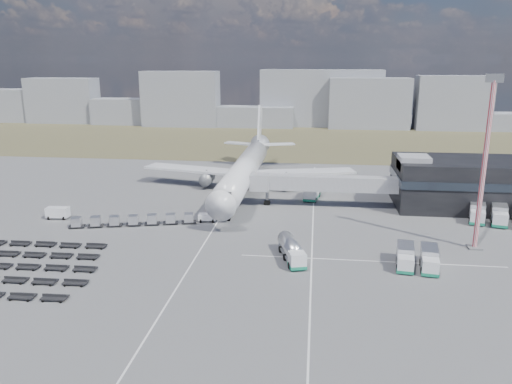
# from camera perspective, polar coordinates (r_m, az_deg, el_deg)

# --- Properties ---
(ground) EXTENTS (420.00, 420.00, 0.00)m
(ground) POSITION_cam_1_polar(r_m,az_deg,el_deg) (87.46, -4.13, -5.10)
(ground) COLOR #565659
(ground) RESTS_ON ground
(grass_strip) EXTENTS (420.00, 90.00, 0.01)m
(grass_strip) POSITION_cam_1_polar(r_m,az_deg,el_deg) (193.61, 2.07, 6.03)
(grass_strip) COLOR brown
(grass_strip) RESTS_ON ground
(lane_markings) EXTENTS (47.12, 110.00, 0.01)m
(lane_markings) POSITION_cam_1_polar(r_m,az_deg,el_deg) (89.01, 2.45, -4.70)
(lane_markings) COLOR silver
(lane_markings) RESTS_ON ground
(terminal) EXTENTS (30.40, 16.40, 11.00)m
(terminal) POSITION_cam_1_polar(r_m,az_deg,el_deg) (112.02, 23.15, 1.00)
(terminal) COLOR black
(terminal) RESTS_ON ground
(jet_bridge) EXTENTS (30.30, 3.80, 7.05)m
(jet_bridge) POSITION_cam_1_polar(r_m,az_deg,el_deg) (104.04, 6.61, 1.01)
(jet_bridge) COLOR #939399
(jet_bridge) RESTS_ON ground
(airliner) EXTENTS (51.59, 64.53, 17.62)m
(airliner) POSITION_cam_1_polar(r_m,az_deg,el_deg) (116.74, -1.17, 2.76)
(airliner) COLOR silver
(airliner) RESTS_ON ground
(skyline) EXTENTS (320.99, 19.28, 25.47)m
(skyline) POSITION_cam_1_polar(r_m,az_deg,el_deg) (231.55, 1.90, 10.02)
(skyline) COLOR gray
(skyline) RESTS_ON ground
(fuel_tanker) EXTENTS (5.04, 9.95, 3.12)m
(fuel_tanker) POSITION_cam_1_polar(r_m,az_deg,el_deg) (77.23, 4.09, -6.63)
(fuel_tanker) COLOR silver
(fuel_tanker) RESTS_ON ground
(pushback_tug) EXTENTS (3.49, 2.21, 1.49)m
(pushback_tug) POSITION_cam_1_polar(r_m,az_deg,el_deg) (95.41, -5.59, -2.93)
(pushback_tug) COLOR silver
(pushback_tug) RESTS_ON ground
(utility_van) EXTENTS (4.36, 2.22, 2.26)m
(utility_van) POSITION_cam_1_polar(r_m,az_deg,el_deg) (103.83, -21.71, -2.25)
(utility_van) COLOR silver
(utility_van) RESTS_ON ground
(catering_truck) EXTENTS (3.88, 7.14, 3.11)m
(catering_truck) POSITION_cam_1_polar(r_m,az_deg,el_deg) (110.57, 6.43, -0.00)
(catering_truck) COLOR silver
(catering_truck) RESTS_ON ground
(service_trucks_near) EXTENTS (6.75, 7.72, 2.80)m
(service_trucks_near) POSITION_cam_1_polar(r_m,az_deg,el_deg) (77.95, 17.96, -7.18)
(service_trucks_near) COLOR silver
(service_trucks_near) RESTS_ON ground
(service_trucks_far) EXTENTS (11.93, 10.17, 3.12)m
(service_trucks_far) POSITION_cam_1_polar(r_m,az_deg,el_deg) (104.31, 26.04, -2.31)
(service_trucks_far) COLOR silver
(service_trucks_far) RESTS_ON ground
(uld_row) EXTENTS (22.84, 7.28, 1.79)m
(uld_row) POSITION_cam_1_polar(r_m,az_deg,el_deg) (95.21, -13.84, -3.14)
(uld_row) COLOR black
(uld_row) RESTS_ON ground
(floodlight_mast) EXTENTS (2.65, 2.15, 27.81)m
(floodlight_mast) POSITION_cam_1_polar(r_m,az_deg,el_deg) (85.83, 24.63, 2.85)
(floodlight_mast) COLOR #B21C29
(floodlight_mast) RESTS_ON ground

